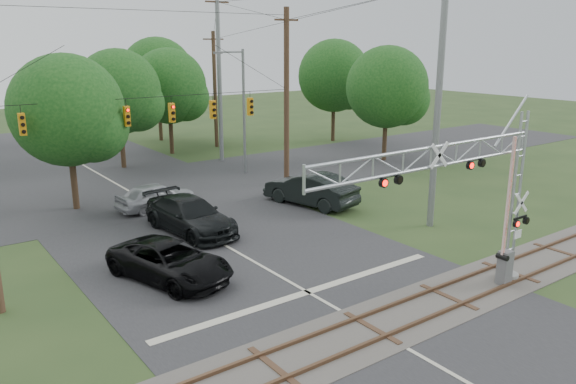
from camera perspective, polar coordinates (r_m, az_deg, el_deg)
ground at (r=18.47m, az=12.99°, el=-15.83°), size 160.00×160.00×0.00m
road_main at (r=25.36m, az=-4.31°, el=-6.64°), size 14.00×90.00×0.02m
road_cross at (r=37.45m, az=-15.70°, el=-0.01°), size 90.00×12.00×0.02m
railroad_track at (r=19.62m, az=8.49°, el=-13.52°), size 90.00×3.20×0.17m
crossing_gantry at (r=20.83m, az=17.79°, el=0.17°), size 10.99×0.87×6.83m
traffic_signal_span at (r=33.09m, az=-12.43°, el=8.31°), size 19.34×0.36×11.50m
pickup_black at (r=23.32m, az=-11.90°, el=-6.89°), size 4.11×6.13×1.56m
car_dark at (r=28.74m, az=-9.90°, el=-2.36°), size 3.08×6.28×1.76m
sedan_silver at (r=33.17m, az=-13.27°, el=-0.37°), size 4.80×2.42×1.57m
suv_dark at (r=33.08m, az=2.30°, el=0.30°), size 3.35×6.14×1.92m
streetlight at (r=40.66m, az=-4.72°, el=8.77°), size 2.37×0.25×8.88m
utility_poles at (r=35.24m, az=-11.46°, el=9.35°), size 25.71×27.28×12.98m
treeline at (r=45.81m, az=-15.10°, el=10.00°), size 56.21×26.47×9.86m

